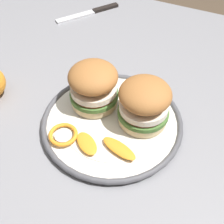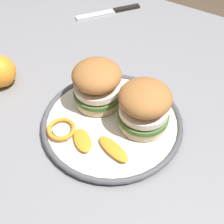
% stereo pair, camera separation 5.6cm
% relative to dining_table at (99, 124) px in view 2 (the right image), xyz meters
% --- Properties ---
extents(ground_plane, '(8.00, 8.00, 0.00)m').
position_rel_dining_table_xyz_m(ground_plane, '(0.00, 0.00, -0.64)').
color(ground_plane, '#4C3D2D').
extents(dining_table, '(1.44, 1.07, 0.72)m').
position_rel_dining_table_xyz_m(dining_table, '(0.00, 0.00, 0.00)').
color(dining_table, gray).
rests_on(dining_table, ground).
extents(dinner_plate, '(0.30, 0.30, 0.02)m').
position_rel_dining_table_xyz_m(dinner_plate, '(-0.06, 0.04, 0.09)').
color(dinner_plate, silver).
rests_on(dinner_plate, dining_table).
extents(sandwich_half_left, '(0.11, 0.11, 0.10)m').
position_rel_dining_table_xyz_m(sandwich_half_left, '(-0.01, 0.01, 0.15)').
color(sandwich_half_left, beige).
rests_on(sandwich_half_left, dinner_plate).
extents(sandwich_half_right, '(0.13, 0.13, 0.10)m').
position_rel_dining_table_xyz_m(sandwich_half_right, '(-0.12, 0.01, 0.15)').
color(sandwich_half_right, beige).
rests_on(sandwich_half_right, dinner_plate).
extents(orange_peel_curled, '(0.08, 0.08, 0.01)m').
position_rel_dining_table_xyz_m(orange_peel_curled, '(0.01, 0.12, 0.10)').
color(orange_peel_curled, orange).
rests_on(orange_peel_curled, dinner_plate).
extents(orange_peel_strip_long, '(0.08, 0.05, 0.01)m').
position_rel_dining_table_xyz_m(orange_peel_strip_long, '(-0.11, 0.10, 0.10)').
color(orange_peel_strip_long, orange).
rests_on(orange_peel_strip_long, dinner_plate).
extents(orange_peel_strip_short, '(0.07, 0.06, 0.01)m').
position_rel_dining_table_xyz_m(orange_peel_strip_short, '(-0.05, 0.12, 0.10)').
color(orange_peel_strip_short, orange).
rests_on(orange_peel_strip_short, dinner_plate).
extents(whole_orange, '(0.08, 0.08, 0.08)m').
position_rel_dining_table_xyz_m(whole_orange, '(0.23, 0.07, 0.12)').
color(whole_orange, orange).
rests_on(whole_orange, dining_table).
extents(table_knife, '(0.14, 0.19, 0.01)m').
position_rel_dining_table_xyz_m(table_knife, '(0.20, -0.37, 0.08)').
color(table_knife, silver).
rests_on(table_knife, dining_table).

